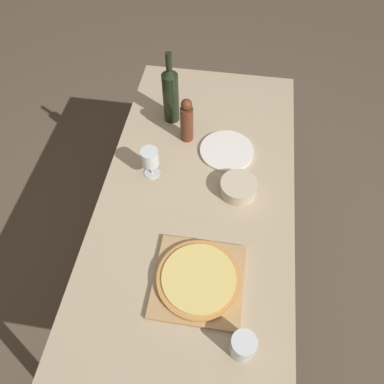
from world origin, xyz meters
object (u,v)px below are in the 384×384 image
object	(u,v)px
wine_bottle	(171,94)
wine_glass	(150,158)
pepper_mill	(187,121)
small_bowl	(239,187)
pizza	(199,279)

from	to	relation	value
wine_bottle	wine_glass	xyz separation A→B (m)	(-0.02, -0.35, -0.05)
pepper_mill	small_bowl	bearing A→B (deg)	-46.19
wine_bottle	wine_glass	bearing A→B (deg)	-93.98
pepper_mill	wine_glass	bearing A→B (deg)	-117.06
pepper_mill	small_bowl	world-z (taller)	pepper_mill
wine_bottle	pepper_mill	size ratio (longest dim) A/B	1.58
pizza	small_bowl	world-z (taller)	small_bowl
pizza	pepper_mill	size ratio (longest dim) A/B	1.30
wine_bottle	wine_glass	distance (m)	0.35
pizza	small_bowl	size ratio (longest dim) A/B	1.94
pepper_mill	small_bowl	xyz separation A→B (m)	(0.26, -0.27, -0.08)
wine_bottle	pepper_mill	xyz separation A→B (m)	(0.09, -0.12, -0.04)
pepper_mill	small_bowl	distance (m)	0.38
pepper_mill	pizza	bearing A→B (deg)	-77.58
pizza	wine_glass	xyz separation A→B (m)	(-0.27, 0.46, 0.07)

